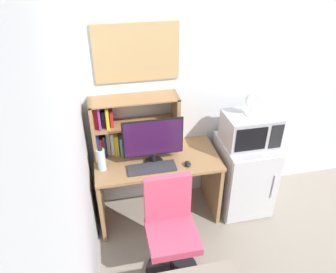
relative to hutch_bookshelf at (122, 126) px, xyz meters
name	(u,v)px	position (x,y,z in m)	size (l,w,h in m)	color
wall_back	(281,78)	(1.66, 0.14, 0.29)	(6.40, 0.04, 2.60)	silver
wall_left	(71,230)	(-0.36, -1.48, 0.29)	(0.04, 4.40, 2.60)	silver
desk	(158,176)	(0.30, -0.19, -0.51)	(1.18, 0.61, 0.73)	#997047
hutch_bookshelf	(122,126)	(0.00, 0.00, 0.00)	(0.81, 0.25, 0.57)	#997047
monitor	(153,140)	(0.26, -0.25, -0.03)	(0.55, 0.18, 0.46)	black
keyboard	(152,168)	(0.22, -0.34, -0.28)	(0.44, 0.16, 0.02)	#333338
computer_mouse	(188,164)	(0.55, -0.36, -0.27)	(0.06, 0.08, 0.04)	black
water_bottle	(101,159)	(-0.22, -0.25, -0.18)	(0.07, 0.07, 0.23)	silver
mini_fridge	(243,174)	(1.21, -0.22, -0.61)	(0.52, 0.57, 0.80)	silver
microwave	(250,129)	(1.21, -0.22, -0.06)	(0.50, 0.37, 0.31)	#ADADB2
desk_fan	(253,103)	(1.19, -0.22, 0.23)	(0.15, 0.11, 0.23)	silver
desk_chair	(171,235)	(0.28, -0.87, -0.59)	(0.46, 0.46, 0.95)	black
wall_corkboard	(137,53)	(0.19, 0.10, 0.65)	(0.76, 0.02, 0.52)	tan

